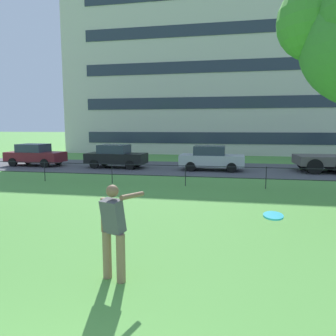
{
  "coord_description": "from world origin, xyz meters",
  "views": [
    {
      "loc": [
        1.87,
        -1.19,
        2.75
      ],
      "look_at": [
        0.04,
        8.47,
        1.45
      ],
      "focal_mm": 33.41,
      "sensor_mm": 36.0,
      "label": 1
    }
  ],
  "objects_px": {
    "person_thrower": "(114,229)",
    "apartment_building_background": "(230,76)",
    "car_maroon_center": "(35,155)",
    "car_silver_left": "(211,158)",
    "car_black_far_right": "(116,156)",
    "frisbee": "(273,216)"
  },
  "relations": [
    {
      "from": "frisbee",
      "to": "apartment_building_background",
      "type": "relative_size",
      "value": 0.01
    },
    {
      "from": "car_maroon_center",
      "to": "apartment_building_background",
      "type": "bearing_deg",
      "value": 52.84
    },
    {
      "from": "person_thrower",
      "to": "frisbee",
      "type": "height_order",
      "value": "person_thrower"
    },
    {
      "from": "frisbee",
      "to": "car_black_far_right",
      "type": "relative_size",
      "value": 0.07
    },
    {
      "from": "frisbee",
      "to": "car_silver_left",
      "type": "relative_size",
      "value": 0.07
    },
    {
      "from": "frisbee",
      "to": "car_maroon_center",
      "type": "xyz_separation_m",
      "value": [
        -14.0,
        15.56,
        -0.76
      ]
    },
    {
      "from": "car_black_far_right",
      "to": "frisbee",
      "type": "bearing_deg",
      "value": -62.84
    },
    {
      "from": "car_maroon_center",
      "to": "car_black_far_right",
      "type": "distance_m",
      "value": 5.99
    },
    {
      "from": "frisbee",
      "to": "car_maroon_center",
      "type": "height_order",
      "value": "frisbee"
    },
    {
      "from": "frisbee",
      "to": "apartment_building_background",
      "type": "xyz_separation_m",
      "value": [
        -0.55,
        33.3,
        7.0
      ]
    },
    {
      "from": "car_maroon_center",
      "to": "apartment_building_background",
      "type": "relative_size",
      "value": 0.12
    },
    {
      "from": "car_silver_left",
      "to": "apartment_building_background",
      "type": "distance_m",
      "value": 19.45
    },
    {
      "from": "frisbee",
      "to": "car_maroon_center",
      "type": "relative_size",
      "value": 0.07
    },
    {
      "from": "person_thrower",
      "to": "apartment_building_background",
      "type": "height_order",
      "value": "apartment_building_background"
    },
    {
      "from": "frisbee",
      "to": "car_silver_left",
      "type": "bearing_deg",
      "value": 95.96
    },
    {
      "from": "car_silver_left",
      "to": "person_thrower",
      "type": "bearing_deg",
      "value": -93.76
    },
    {
      "from": "car_black_far_right",
      "to": "apartment_building_background",
      "type": "bearing_deg",
      "value": 67.14
    },
    {
      "from": "car_maroon_center",
      "to": "car_silver_left",
      "type": "xyz_separation_m",
      "value": [
        12.38,
        -0.06,
        0.0
      ]
    },
    {
      "from": "person_thrower",
      "to": "frisbee",
      "type": "distance_m",
      "value": 2.76
    },
    {
      "from": "car_silver_left",
      "to": "apartment_building_background",
      "type": "bearing_deg",
      "value": 86.57
    },
    {
      "from": "person_thrower",
      "to": "car_maroon_center",
      "type": "xyz_separation_m",
      "value": [
        -11.41,
        14.81,
        -0.17
      ]
    },
    {
      "from": "car_black_far_right",
      "to": "apartment_building_background",
      "type": "xyz_separation_m",
      "value": [
        7.46,
        17.69,
        7.76
      ]
    }
  ]
}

